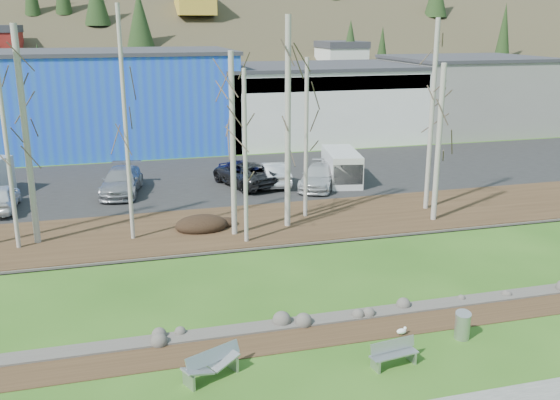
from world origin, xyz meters
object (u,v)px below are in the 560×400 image
object	(u,v)px
bench_damaged	(212,364)
car_1	(122,181)
car_3	(273,173)
seagull	(402,331)
car_4	(245,174)
van_white	(342,167)
litter_bin	(462,327)
car_0	(0,198)
car_2	(245,173)
bench_intact	(393,353)
car_5	(319,176)

from	to	relation	value
bench_damaged	car_1	world-z (taller)	car_1
bench_damaged	car_1	distance (m)	22.37
car_3	seagull	bearing A→B (deg)	91.07
car_4	van_white	bearing A→B (deg)	153.74
litter_bin	car_0	xyz separation A→B (m)	(-17.60, 20.15, 0.47)
litter_bin	car_2	xyz separation A→B (m)	(-2.79, 22.33, 0.47)
bench_intact	car_2	distance (m)	23.30
bench_intact	bench_damaged	xyz separation A→B (m)	(-5.70, 0.85, 0.02)
car_4	car_5	bearing A→B (deg)	140.81
car_0	car_5	xyz separation A→B (m)	(19.27, 0.13, -0.04)
bench_damaged	car_3	distance (m)	23.31
bench_damaged	car_3	size ratio (longest dim) A/B	0.43
car_5	car_3	bearing A→B (deg)	177.96
bench_damaged	seagull	world-z (taller)	bench_damaged
seagull	car_4	size ratio (longest dim) A/B	0.08
litter_bin	car_5	bearing A→B (deg)	85.27
litter_bin	car_2	bearing A→B (deg)	97.12
seagull	car_0	distance (m)	24.97
bench_damaged	car_5	size ratio (longest dim) A/B	0.39
bench_intact	bench_damaged	bearing A→B (deg)	163.30
car_4	car_1	bearing A→B (deg)	-18.74
car_0	car_1	xyz separation A→B (m)	(6.82, 2.01, 0.02)
car_1	car_4	distance (m)	7.93
bench_damaged	car_5	world-z (taller)	car_5
bench_intact	car_2	xyz separation A→B (m)	(0.26, 23.29, 0.52)
van_white	car_2	bearing A→B (deg)	179.44
bench_intact	van_white	bearing A→B (deg)	65.04
bench_intact	car_4	world-z (taller)	car_4
seagull	car_5	xyz separation A→B (m)	(3.59, 19.54, 0.70)
car_0	car_5	size ratio (longest dim) A/B	0.90
litter_bin	car_0	world-z (taller)	car_0
car_0	car_4	size ratio (longest dim) A/B	0.81
litter_bin	car_3	world-z (taller)	car_3
litter_bin	seagull	size ratio (longest dim) A/B	2.10
car_1	car_3	xyz separation A→B (m)	(9.80, -0.30, -0.04)
car_0	car_2	size ratio (longest dim) A/B	0.99
bench_intact	seagull	size ratio (longest dim) A/B	3.91
litter_bin	van_white	bearing A→B (deg)	80.35
seagull	car_2	bearing A→B (deg)	81.89
car_2	van_white	xyz separation A→B (m)	(6.38, -1.23, 0.27)
seagull	bench_intact	bearing A→B (deg)	-134.16
bench_intact	van_white	xyz separation A→B (m)	(6.63, 22.06, 0.79)
car_4	car_2	bearing A→B (deg)	-118.85
car_1	car_2	xyz separation A→B (m)	(7.99, 0.17, -0.01)
bench_intact	car_0	world-z (taller)	car_0
bench_intact	seagull	xyz separation A→B (m)	(1.14, 1.70, -0.24)
seagull	van_white	distance (m)	21.11
litter_bin	car_3	distance (m)	21.88
car_3	car_5	world-z (taller)	car_3
litter_bin	car_4	distance (m)	22.23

